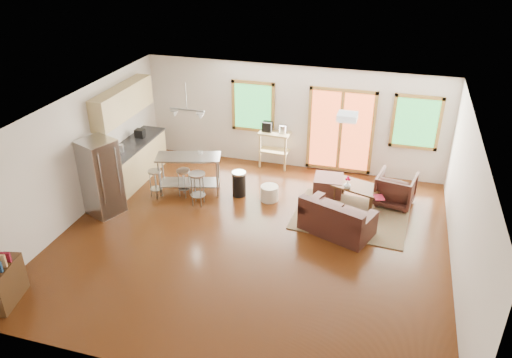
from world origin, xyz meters
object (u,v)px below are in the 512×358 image
(refrigerator, at_px, (101,177))
(armchair, at_px, (396,188))
(coffee_table, at_px, (357,188))
(ottoman, at_px, (328,185))
(rug, at_px, (351,217))
(kitchen_cart, at_px, (274,137))
(loveseat, at_px, (336,220))
(island, at_px, (189,168))

(refrigerator, bearing_deg, armchair, 41.21)
(coffee_table, height_order, ottoman, ottoman)
(rug, relative_size, kitchen_cart, 1.98)
(loveseat, distance_m, kitchen_cart, 3.34)
(ottoman, height_order, kitchen_cart, kitchen_cart)
(island, bearing_deg, armchair, 9.38)
(rug, distance_m, armchair, 1.26)
(refrigerator, relative_size, kitchen_cart, 1.41)
(armchair, bearing_deg, island, 20.14)
(rug, relative_size, refrigerator, 1.40)
(coffee_table, height_order, kitchen_cart, kitchen_cart)
(rug, bearing_deg, armchair, 44.73)
(loveseat, height_order, coffee_table, loveseat)
(refrigerator, xyz_separation_m, island, (1.41, 1.33, -0.21))
(ottoman, bearing_deg, coffee_table, -16.31)
(refrigerator, bearing_deg, coffee_table, 42.54)
(rug, distance_m, island, 3.77)
(ottoman, distance_m, refrigerator, 5.01)
(rug, distance_m, ottoman, 1.11)
(ottoman, relative_size, kitchen_cart, 0.54)
(kitchen_cart, bearing_deg, coffee_table, -29.72)
(rug, distance_m, loveseat, 0.76)
(ottoman, distance_m, island, 3.21)
(loveseat, xyz_separation_m, ottoman, (-0.40, 1.56, -0.08))
(loveseat, relative_size, refrigerator, 0.95)
(coffee_table, relative_size, ottoman, 1.84)
(ottoman, bearing_deg, kitchen_cart, 145.42)
(loveseat, height_order, island, island)
(rug, height_order, kitchen_cart, kitchen_cart)
(coffee_table, height_order, refrigerator, refrigerator)
(kitchen_cart, bearing_deg, rug, -41.80)
(loveseat, height_order, refrigerator, refrigerator)
(coffee_table, relative_size, kitchen_cart, 0.99)
(armchair, height_order, ottoman, armchair)
(island, distance_m, kitchen_cart, 2.42)
(island, bearing_deg, rug, -1.40)
(armchair, relative_size, kitchen_cart, 0.69)
(coffee_table, xyz_separation_m, armchair, (0.82, 0.15, 0.05))
(loveseat, bearing_deg, coffee_table, 99.94)
(rug, relative_size, island, 1.52)
(island, relative_size, kitchen_cart, 1.30)
(loveseat, xyz_separation_m, refrigerator, (-4.90, -0.57, 0.54))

